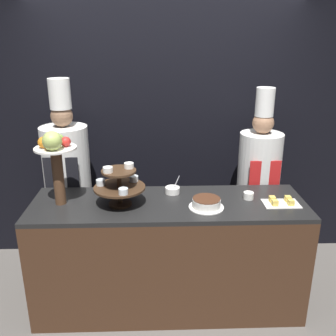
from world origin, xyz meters
TOP-DOWN VIEW (x-y plane):
  - ground_plane at (0.00, 0.00)m, footprint 14.00×14.00m
  - wall_back at (0.00, 1.27)m, footprint 10.00×0.06m
  - buffet_counter at (0.00, 0.33)m, footprint 2.16×0.67m
  - tiered_stand at (-0.37, 0.30)m, footprint 0.39×0.39m
  - fruit_pedestal at (-0.84, 0.32)m, footprint 0.31×0.31m
  - cake_round at (0.28, 0.23)m, footprint 0.27×0.27m
  - cup_white at (0.64, 0.38)m, footprint 0.08×0.08m
  - cake_square_tray at (0.87, 0.27)m, footprint 0.28×0.18m
  - serving_bowl_far at (0.04, 0.51)m, footprint 0.12×0.12m
  - chef_left at (-0.90, 0.88)m, footprint 0.42×0.42m
  - chef_center_left at (0.86, 0.88)m, footprint 0.39×0.39m

SIDE VIEW (x-z plane):
  - ground_plane at x=0.00m, z-range 0.00..0.00m
  - buffet_counter at x=0.00m, z-range 0.00..0.95m
  - chef_center_left at x=0.86m, z-range 0.06..1.83m
  - cake_square_tray at x=0.87m, z-range 0.94..0.99m
  - serving_bowl_far at x=0.04m, z-range 0.90..1.06m
  - cup_white at x=0.64m, z-range 0.95..1.01m
  - cake_round at x=0.28m, z-range 0.95..1.03m
  - chef_left at x=-0.90m, z-range 0.06..1.91m
  - tiered_stand at x=-0.37m, z-range 0.96..1.29m
  - fruit_pedestal at x=-0.84m, z-range 1.06..1.65m
  - wall_back at x=0.00m, z-range 0.00..2.80m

